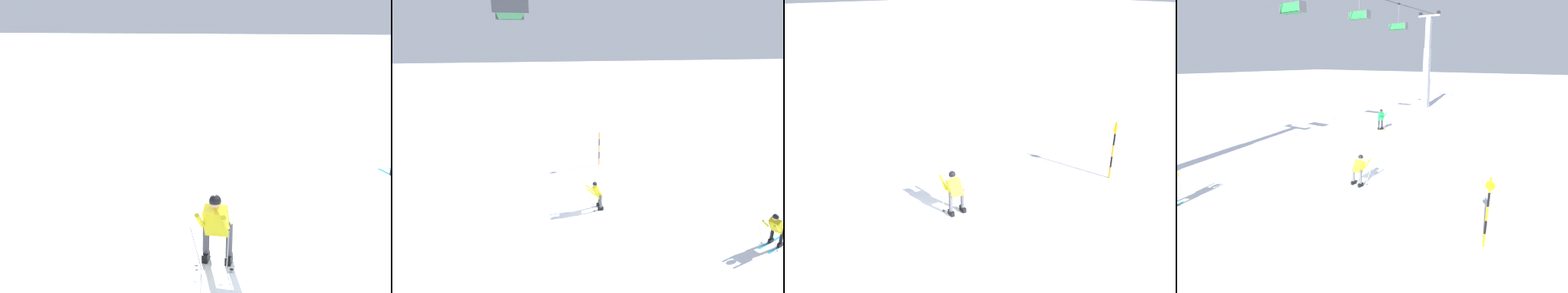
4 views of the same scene
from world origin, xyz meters
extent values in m
plane|color=white|center=(0.00, 0.00, 0.00)|extent=(260.00, 260.00, 0.00)
cube|color=white|center=(-0.13, -0.95, 0.01)|extent=(1.63, 0.25, 0.01)
cube|color=black|center=(-0.13, -0.95, 0.09)|extent=(0.29, 0.14, 0.16)
cylinder|color=#4C4C51|center=(-0.13, -0.95, 0.48)|extent=(0.13, 0.13, 0.62)
cube|color=white|center=(-0.17, -1.38, 0.01)|extent=(1.63, 0.25, 0.01)
cube|color=black|center=(-0.17, -1.38, 0.09)|extent=(0.29, 0.14, 0.16)
cylinder|color=#4C4C51|center=(-0.17, -1.38, 0.48)|extent=(0.13, 0.13, 0.62)
cube|color=gold|center=(-0.02, -1.18, 0.88)|extent=(0.53, 0.47, 0.63)
sphere|color=tan|center=(0.11, -1.19, 1.26)|extent=(0.21, 0.21, 0.21)
sphere|color=black|center=(0.11, -1.19, 1.30)|extent=(0.22, 0.22, 0.22)
cylinder|color=gold|center=(0.33, -0.98, 0.99)|extent=(0.47, 0.13, 0.41)
cylinder|color=gray|center=(0.36, -0.94, 0.42)|extent=(0.47, 0.09, 1.06)
cylinder|color=black|center=(0.19, -0.88, 0.05)|extent=(0.07, 0.07, 0.01)
cylinder|color=gold|center=(0.29, -1.44, 0.99)|extent=(0.47, 0.13, 0.41)
cylinder|color=gray|center=(0.31, -1.49, 0.42)|extent=(0.45, 0.18, 1.06)
cylinder|color=black|center=(0.13, -1.52, 0.05)|extent=(0.07, 0.07, 0.01)
cylinder|color=orange|center=(-1.64, -7.16, 0.22)|extent=(0.07, 0.07, 0.45)
cylinder|color=black|center=(-1.64, -7.16, 0.67)|extent=(0.07, 0.07, 0.45)
cylinder|color=orange|center=(-1.64, -7.16, 1.12)|extent=(0.07, 0.07, 0.45)
cylinder|color=black|center=(-1.64, -7.16, 1.57)|extent=(0.07, 0.07, 0.45)
cylinder|color=orange|center=(-1.64, -7.16, 2.02)|extent=(0.07, 0.07, 0.45)
cylinder|color=orange|center=(-1.63, -7.16, 2.00)|extent=(0.02, 0.28, 0.28)
camera|label=1|loc=(8.65, -0.28, 4.41)|focal=47.91mm
camera|label=2|loc=(3.72, 13.41, 7.80)|focal=31.29mm
camera|label=3|loc=(-9.27, 4.98, 6.97)|focal=36.57mm
camera|label=4|loc=(-10.09, -8.97, 5.44)|focal=27.79mm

